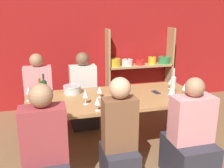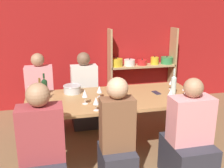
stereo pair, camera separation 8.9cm
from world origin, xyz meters
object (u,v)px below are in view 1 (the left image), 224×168
(wine_glass_white_b, at_px, (85,94))
(person_near_b, at_px, (46,161))
(dining_table, at_px, (114,103))
(person_far_b, at_px, (84,99))
(wine_glass_red_a, at_px, (184,87))
(cell_phone, at_px, (156,92))
(mixing_bowl, at_px, (72,89))
(wine_bottle_dark, at_px, (173,84))
(person_far_a, at_px, (40,104))
(wine_bottle_green, at_px, (40,93))
(wine_glass_white_c, at_px, (171,82))
(wine_glass_white_a, at_px, (171,92))
(person_near_a, at_px, (190,144))
(wine_glass_red_e, at_px, (100,90))
(person_near_c, at_px, (119,148))
(wine_glass_red_c, at_px, (97,101))
(wine_glass_red_d, at_px, (28,91))
(shelf_unit, at_px, (140,75))
(wine_glass_red_b, at_px, (123,88))
(wine_bottle_amber, at_px, (44,86))

(wine_glass_white_b, height_order, person_near_b, person_near_b)
(dining_table, relative_size, person_far_b, 1.87)
(wine_glass_red_a, relative_size, cell_phone, 1.03)
(mixing_bowl, xyz_separation_m, wine_bottle_dark, (1.32, -0.39, 0.08))
(wine_glass_red_a, xyz_separation_m, person_far_a, (-1.90, 0.97, -0.40))
(wine_bottle_green, height_order, wine_glass_white_c, wine_bottle_green)
(wine_bottle_green, bearing_deg, wine_glass_white_a, -11.79)
(person_near_a, bearing_deg, wine_glass_white_c, 75.60)
(wine_glass_red_e, distance_m, person_near_c, 0.94)
(wine_bottle_green, distance_m, wine_glass_red_c, 0.77)
(mixing_bowl, xyz_separation_m, person_near_b, (-0.40, -1.15, -0.35))
(wine_glass_white_c, bearing_deg, person_near_a, -104.40)
(wine_glass_white_c, relative_size, wine_glass_red_d, 0.75)
(wine_bottle_green, relative_size, wine_glass_white_b, 1.64)
(wine_glass_white_c, height_order, wine_glass_red_d, wine_glass_red_d)
(wine_glass_white_c, bearing_deg, shelf_unit, 85.69)
(mixing_bowl, bearing_deg, wine_glass_red_d, -163.76)
(wine_glass_red_a, height_order, person_near_b, person_near_b)
(wine_bottle_dark, xyz_separation_m, wine_glass_white_b, (-1.21, -0.09, -0.01))
(dining_table, bearing_deg, wine_glass_red_d, 172.77)
(wine_glass_red_c, bearing_deg, wine_glass_red_a, 11.23)
(shelf_unit, relative_size, cell_phone, 9.62)
(wine_glass_white_a, relative_size, person_far_a, 0.12)
(person_far_b, bearing_deg, wine_glass_red_d, 42.12)
(wine_glass_red_c, xyz_separation_m, person_near_b, (-0.60, -0.43, -0.41))
(person_far_a, bearing_deg, wine_glass_red_d, 80.73)
(wine_glass_white_c, bearing_deg, wine_glass_red_e, -173.75)
(wine_glass_red_b, distance_m, wine_glass_white_c, 0.78)
(dining_table, distance_m, wine_glass_red_a, 0.97)
(wine_glass_white_c, relative_size, wine_glass_red_e, 0.94)
(wine_glass_red_a, distance_m, wine_glass_white_b, 1.34)
(wine_glass_white_a, height_order, cell_phone, wine_glass_white_a)
(person_near_c, bearing_deg, wine_glass_red_d, 133.42)
(wine_glass_red_c, bearing_deg, cell_phone, 25.62)
(wine_glass_red_e, xyz_separation_m, cell_phone, (0.80, -0.00, -0.10))
(cell_phone, relative_size, person_near_a, 0.13)
(person_far_a, bearing_deg, wine_bottle_amber, 100.42)
(wine_bottle_amber, relative_size, person_far_b, 0.24)
(wine_bottle_dark, bearing_deg, wine_glass_white_a, -123.88)
(wine_bottle_dark, distance_m, wine_glass_white_c, 0.25)
(wine_glass_red_c, relative_size, wine_glass_red_d, 0.84)
(shelf_unit, bearing_deg, person_near_b, -127.62)
(mixing_bowl, distance_m, wine_glass_white_c, 1.42)
(person_far_a, bearing_deg, wine_bottle_dark, 153.56)
(person_far_a, bearing_deg, wine_glass_white_c, 160.78)
(wine_bottle_green, bearing_deg, wine_glass_red_b, -2.35)
(wine_bottle_green, relative_size, person_near_c, 0.25)
(shelf_unit, height_order, cell_phone, shelf_unit)
(wine_glass_red_d, bearing_deg, wine_glass_red_a, -8.61)
(dining_table, height_order, person_near_a, person_near_a)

